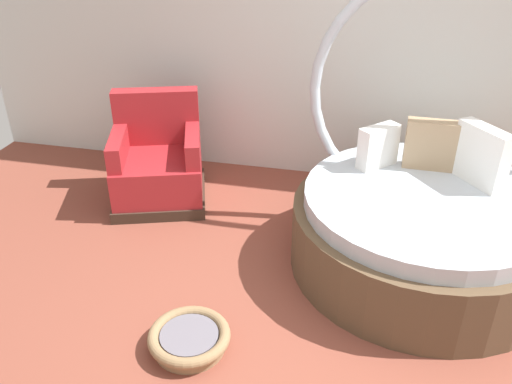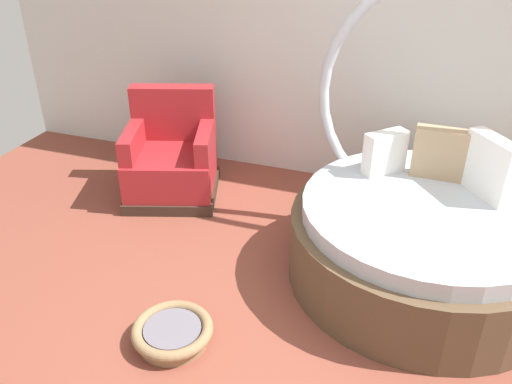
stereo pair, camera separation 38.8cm
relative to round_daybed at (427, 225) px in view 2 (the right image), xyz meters
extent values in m
cube|color=brown|center=(-0.36, -1.09, -0.42)|extent=(8.00, 8.00, 0.02)
cube|color=silver|center=(-0.36, 1.33, 1.10)|extent=(8.00, 0.12, 3.02)
cylinder|color=brown|center=(0.00, -0.07, -0.16)|extent=(1.89, 1.89, 0.50)
cylinder|color=#B2BCC6|center=(0.00, -0.07, 0.15)|extent=(1.74, 1.74, 0.12)
torus|color=#B2BCC6|center=(0.00, 0.45, 0.75)|extent=(1.88, 0.08, 1.88)
cube|color=white|center=(0.34, 0.19, 0.42)|extent=(0.35, 0.41, 0.43)
cube|color=tan|center=(0.01, 0.36, 0.40)|extent=(0.38, 0.13, 0.38)
cube|color=white|center=(-0.38, 0.30, 0.37)|extent=(0.31, 0.31, 0.32)
cube|color=#38281E|center=(-2.25, 0.42, -0.36)|extent=(1.01, 1.01, 0.10)
cube|color=#A32328|center=(-2.25, 0.42, -0.14)|extent=(0.96, 0.96, 0.34)
cube|color=#A32328|center=(-2.35, 0.72, 0.28)|extent=(0.77, 0.39, 0.50)
cube|color=#A32328|center=(-2.55, 0.32, 0.14)|extent=(0.33, 0.69, 0.22)
cube|color=#A32328|center=(-1.95, 0.52, 0.14)|extent=(0.33, 0.69, 0.22)
cylinder|color=#8E704C|center=(-1.40, -1.25, -0.38)|extent=(0.44, 0.44, 0.06)
torus|color=#8E704C|center=(-1.40, -1.25, -0.31)|extent=(0.51, 0.51, 0.07)
cylinder|color=slate|center=(-1.40, -1.25, -0.32)|extent=(0.36, 0.36, 0.05)
camera|label=1|loc=(-0.46, -3.49, 2.06)|focal=37.31mm
camera|label=2|loc=(-0.09, -3.38, 2.06)|focal=37.31mm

